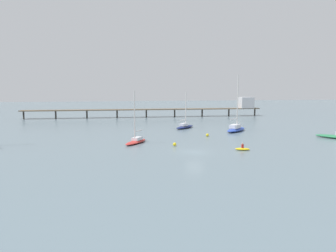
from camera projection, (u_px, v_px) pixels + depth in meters
The scene contains 8 objects.
ground_plane at pixel (194, 152), 45.42m from camera, with size 400.00×400.00×0.00m, color slate.
pier at pixel (194, 106), 104.20m from camera, with size 78.97×6.08×6.53m.
sailboat_blue at pixel (236, 128), 67.53m from camera, with size 7.41×7.33×12.38m.
sailboat_red at pixel (136, 140), 52.74m from camera, with size 4.97×6.24×9.06m.
sailboat_navy at pixel (185, 126), 72.88m from camera, with size 6.30×6.43×8.52m.
dinghy_yellow at pixel (242, 149), 46.80m from camera, with size 2.43×1.74×1.14m.
mooring_buoy_near at pixel (207, 135), 60.37m from camera, with size 0.58×0.58×0.58m, color yellow.
mooring_buoy_inner at pixel (175, 144), 50.18m from camera, with size 0.59×0.59×0.59m, color yellow.
Camera 1 is at (-12.38, -43.06, 9.27)m, focal length 32.73 mm.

